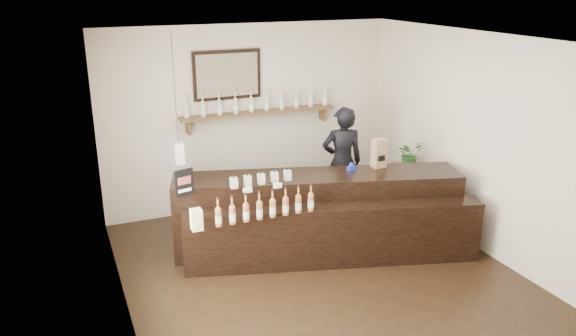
{
  "coord_description": "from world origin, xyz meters",
  "views": [
    {
      "loc": [
        -2.71,
        -5.38,
        3.42
      ],
      "look_at": [
        -0.14,
        0.7,
        1.17
      ],
      "focal_mm": 35.0,
      "sensor_mm": 36.0,
      "label": 1
    }
  ],
  "objects": [
    {
      "name": "counter",
      "position": [
        0.27,
        0.56,
        0.48
      ],
      "size": [
        3.72,
        1.99,
        1.2
      ],
      "color": "black",
      "rests_on": "ground"
    },
    {
      "name": "promo_sign",
      "position": [
        -1.45,
        0.64,
        1.19
      ],
      "size": [
        0.23,
        0.07,
        0.32
      ],
      "color": "black",
      "rests_on": "counter"
    },
    {
      "name": "room_shell",
      "position": [
        0.0,
        0.0,
        1.7
      ],
      "size": [
        5.0,
        5.0,
        5.0
      ],
      "color": "beige",
      "rests_on": "ground"
    },
    {
      "name": "paper_bag",
      "position": [
        1.16,
        0.67,
        1.22
      ],
      "size": [
        0.18,
        0.14,
        0.39
      ],
      "color": "#886241",
      "rests_on": "counter"
    },
    {
      "name": "shopkeeper",
      "position": [
        1.09,
        1.55,
        0.94
      ],
      "size": [
        0.78,
        0.6,
        1.89
      ],
      "primitive_type": "imported",
      "rotation": [
        0.0,
        0.0,
        2.91
      ],
      "color": "black",
      "rests_on": "ground"
    },
    {
      "name": "tape_dispenser",
      "position": [
        0.76,
        0.69,
        1.07
      ],
      "size": [
        0.13,
        0.08,
        0.1
      ],
      "color": "#1A2BBB",
      "rests_on": "counter"
    },
    {
      "name": "ground",
      "position": [
        0.0,
        0.0,
        0.0
      ],
      "size": [
        5.0,
        5.0,
        0.0
      ],
      "primitive_type": "plane",
      "color": "black",
      "rests_on": "ground"
    },
    {
      "name": "side_cabinet",
      "position": [
        2.0,
        1.16,
        0.38
      ],
      "size": [
        0.52,
        0.61,
        0.77
      ],
      "color": "brown",
      "rests_on": "ground"
    },
    {
      "name": "potted_plant",
      "position": [
        2.0,
        1.16,
        0.97
      ],
      "size": [
        0.38,
        0.34,
        0.4
      ],
      "primitive_type": "imported",
      "rotation": [
        0.0,
        0.0,
        0.09
      ],
      "color": "#2D6227",
      "rests_on": "side_cabinet"
    },
    {
      "name": "back_wall_decor",
      "position": [
        -0.16,
        2.37,
        1.76
      ],
      "size": [
        2.66,
        0.96,
        1.69
      ],
      "color": "brown",
      "rests_on": "ground"
    }
  ]
}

